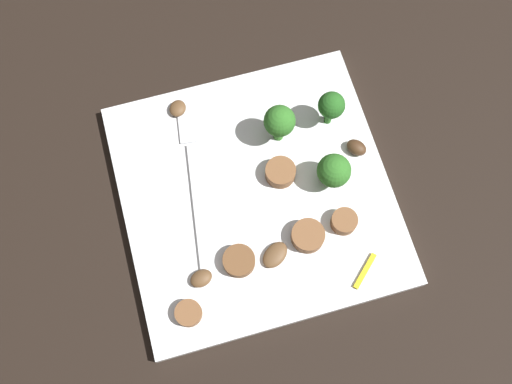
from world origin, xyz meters
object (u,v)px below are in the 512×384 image
(broccoli_floret_1, at_px, (331,106))
(fork, at_px, (193,177))
(sausage_slice_4, at_px, (344,221))
(plate, at_px, (256,194))
(broccoli_floret_2, at_px, (334,171))
(sausage_slice_0, at_px, (280,172))
(mushroom_0, at_px, (356,148))
(mushroom_2, at_px, (276,255))
(mushroom_3, at_px, (178,108))
(broccoli_floret_0, at_px, (279,122))
(pepper_strip_0, at_px, (365,271))
(sausage_slice_2, at_px, (239,261))
(sausage_slice_1, at_px, (308,236))
(mushroom_1, at_px, (201,278))
(sausage_slice_3, at_px, (189,313))

(broccoli_floret_1, bearing_deg, fork, 98.90)
(broccoli_floret_1, relative_size, sausage_slice_4, 1.89)
(plate, xyz_separation_m, fork, (0.03, 0.06, 0.01))
(broccoli_floret_2, relative_size, sausage_slice_0, 1.42)
(mushroom_0, distance_m, mushroom_2, 0.15)
(plate, xyz_separation_m, mushroom_3, (0.12, 0.06, 0.01))
(broccoli_floret_2, height_order, sausage_slice_4, broccoli_floret_2)
(fork, bearing_deg, mushroom_0, -87.73)
(broccoli_floret_0, xyz_separation_m, pepper_strip_0, (-0.17, -0.04, -0.04))
(sausage_slice_2, bearing_deg, sausage_slice_1, -85.54)
(sausage_slice_4, bearing_deg, mushroom_0, -27.66)
(sausage_slice_0, xyz_separation_m, mushroom_2, (-0.08, 0.03, -0.00))
(mushroom_3, xyz_separation_m, pepper_strip_0, (-0.23, -0.14, -0.00))
(plate, relative_size, sausage_slice_2, 8.52)
(sausage_slice_4, height_order, mushroom_2, sausage_slice_4)
(broccoli_floret_0, bearing_deg, mushroom_1, 137.54)
(plate, relative_size, broccoli_floret_0, 5.06)
(broccoli_floret_0, relative_size, broccoli_floret_2, 1.20)
(broccoli_floret_1, bearing_deg, mushroom_3, 69.93)
(plate, xyz_separation_m, broccoli_floret_2, (-0.01, -0.08, 0.04))
(fork, relative_size, sausage_slice_2, 5.37)
(broccoli_floret_2, relative_size, sausage_slice_1, 1.34)
(broccoli_floret_1, xyz_separation_m, sausage_slice_4, (-0.12, 0.02, -0.03))
(plate, height_order, sausage_slice_3, sausage_slice_3)
(mushroom_1, bearing_deg, pepper_strip_0, -102.95)
(sausage_slice_0, xyz_separation_m, mushroom_0, (0.01, -0.09, -0.00))
(sausage_slice_3, relative_size, pepper_strip_0, 0.66)
(sausage_slice_4, bearing_deg, pepper_strip_0, -174.69)
(pepper_strip_0, bearing_deg, sausage_slice_1, 42.73)
(mushroom_3, bearing_deg, broccoli_floret_2, -132.10)
(sausage_slice_2, height_order, mushroom_0, same)
(mushroom_1, height_order, pepper_strip_0, mushroom_1)
(broccoli_floret_0, height_order, mushroom_2, broccoli_floret_0)
(sausage_slice_0, height_order, mushroom_1, sausage_slice_0)
(broccoli_floret_2, height_order, sausage_slice_0, broccoli_floret_2)
(sausage_slice_1, distance_m, mushroom_1, 0.12)
(mushroom_0, height_order, mushroom_3, mushroom_0)
(broccoli_floret_1, xyz_separation_m, sausage_slice_0, (-0.05, 0.07, -0.03))
(broccoli_floret_1, distance_m, sausage_slice_1, 0.14)
(broccoli_floret_0, height_order, sausage_slice_4, broccoli_floret_0)
(broccoli_floret_1, bearing_deg, mushroom_1, 127.06)
(sausage_slice_4, distance_m, mushroom_0, 0.09)
(mushroom_3, height_order, pepper_strip_0, mushroom_3)
(broccoli_floret_1, relative_size, mushroom_0, 2.28)
(broccoli_floret_2, xyz_separation_m, mushroom_2, (-0.06, 0.08, -0.02))
(plate, distance_m, mushroom_3, 0.13)
(mushroom_1, bearing_deg, sausage_slice_4, -83.84)
(plate, relative_size, sausage_slice_4, 10.34)
(mushroom_3, bearing_deg, plate, -153.63)
(fork, bearing_deg, pepper_strip_0, -127.68)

